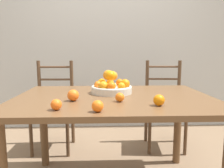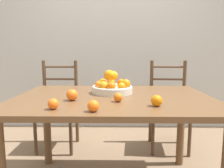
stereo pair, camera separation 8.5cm
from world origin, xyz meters
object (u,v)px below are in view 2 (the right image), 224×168
(fruit_bowl, at_px, (112,86))
(orange_loose_4, at_px, (118,97))
(chair_left, at_px, (58,106))
(chair_right, at_px, (169,107))
(orange_loose_2, at_px, (157,101))
(orange_loose_0, at_px, (72,95))
(orange_loose_3, at_px, (53,104))
(orange_loose_1, at_px, (93,106))

(fruit_bowl, height_order, orange_loose_4, fruit_bowl)
(chair_left, xyz_separation_m, chair_right, (1.27, -0.00, 0.00))
(orange_loose_2, bearing_deg, chair_right, 72.29)
(chair_right, bearing_deg, orange_loose_0, -127.89)
(orange_loose_0, height_order, chair_right, chair_right)
(fruit_bowl, height_order, chair_left, chair_left)
(chair_right, bearing_deg, orange_loose_4, -115.38)
(orange_loose_3, relative_size, chair_left, 0.06)
(fruit_bowl, distance_m, orange_loose_4, 0.32)
(chair_left, bearing_deg, orange_loose_3, -75.23)
(fruit_bowl, relative_size, orange_loose_2, 4.68)
(orange_loose_1, distance_m, chair_right, 1.49)
(orange_loose_0, height_order, orange_loose_1, orange_loose_0)
(orange_loose_2, bearing_deg, orange_loose_3, -172.67)
(chair_left, bearing_deg, fruit_bowl, -46.97)
(fruit_bowl, xyz_separation_m, orange_loose_1, (-0.10, -0.56, -0.02))
(orange_loose_2, height_order, chair_left, chair_left)
(chair_right, bearing_deg, chair_left, -174.99)
(orange_loose_4, bearing_deg, orange_loose_2, -26.95)
(orange_loose_3, xyz_separation_m, orange_loose_4, (0.38, 0.20, -0.00))
(orange_loose_0, bearing_deg, orange_loose_1, -58.49)
(orange_loose_2, distance_m, orange_loose_3, 0.61)
(orange_loose_0, bearing_deg, chair_right, 47.09)
(orange_loose_3, distance_m, chair_right, 1.58)
(fruit_bowl, height_order, orange_loose_1, fruit_bowl)
(orange_loose_0, distance_m, orange_loose_3, 0.24)
(fruit_bowl, xyz_separation_m, orange_loose_4, (0.04, -0.31, -0.02))
(orange_loose_3, bearing_deg, chair_right, 51.23)
(orange_loose_3, relative_size, orange_loose_4, 1.04)
(orange_loose_0, bearing_deg, orange_loose_2, -15.79)
(orange_loose_0, relative_size, orange_loose_4, 1.28)
(orange_loose_4, bearing_deg, chair_left, 123.76)
(orange_loose_3, bearing_deg, fruit_bowl, 57.00)
(chair_right, bearing_deg, orange_loose_2, -102.68)
(fruit_bowl, relative_size, orange_loose_4, 5.36)
(orange_loose_2, distance_m, chair_left, 1.48)
(orange_loose_2, relative_size, chair_left, 0.07)
(orange_loose_0, distance_m, chair_left, 1.09)
(orange_loose_1, bearing_deg, orange_loose_4, 60.16)
(orange_loose_2, relative_size, chair_right, 0.07)
(orange_loose_3, relative_size, chair_right, 0.06)
(orange_loose_1, distance_m, orange_loose_3, 0.24)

